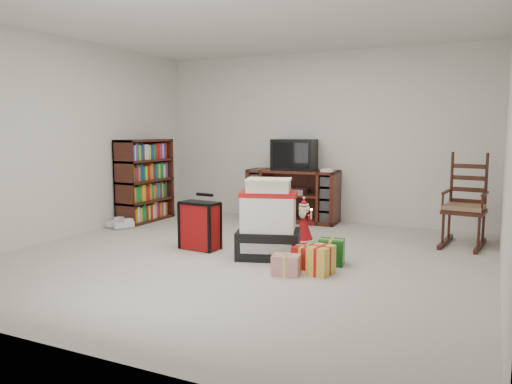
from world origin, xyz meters
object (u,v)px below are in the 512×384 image
tv_stand (293,196)px  sneaker_pair (120,225)px  santa_figurine (304,225)px  rocking_chair (464,213)px  gift_cluster (312,258)px  gift_pile (268,224)px  red_suitcase (200,225)px  bookshelf (145,182)px  crt_television (294,155)px  teddy_bear (286,238)px  mrs_claus_figurine (254,218)px

tv_stand → sneaker_pair: 2.53m
tv_stand → santa_figurine: 1.41m
rocking_chair → gift_cluster: (-1.27, -1.81, -0.27)m
gift_pile → red_suitcase: bearing=162.8°
bookshelf → santa_figurine: 2.68m
gift_cluster → crt_television: crt_television is taller
bookshelf → sneaker_pair: 0.83m
rocking_chair → gift_pile: size_ratio=1.38×
teddy_bear → sneaker_pair: (-2.62, 0.30, -0.12)m
sneaker_pair → red_suitcase: bearing=-3.6°
tv_stand → crt_television: crt_television is taller
santa_figurine → sneaker_pair: (-2.60, -0.31, -0.16)m
rocking_chair → santa_figurine: (-1.77, -0.68, -0.18)m
sneaker_pair → gift_cluster: gift_cluster is taller
bookshelf → tv_stand: bearing=24.9°
bookshelf → mrs_claus_figurine: size_ratio=1.85×
bookshelf → teddy_bear: 2.84m
red_suitcase → santa_figurine: size_ratio=1.18×
tv_stand → gift_cluster: bearing=-67.5°
gift_pile → red_suitcase: size_ratio=1.29×
bookshelf → rocking_chair: bookshelf is taller
gift_pile → rocking_chair: bearing=22.0°
bookshelf → gift_pile: (2.55, -1.18, -0.22)m
mrs_claus_figurine → rocking_chair: bearing=16.8°
mrs_claus_figurine → gift_cluster: mrs_claus_figurine is taller
bookshelf → red_suitcase: bookshelf is taller
tv_stand → santa_figurine: (0.63, -1.25, -0.18)m
sneaker_pair → bookshelf: bearing=108.5°
gift_pile → mrs_claus_figurine: gift_pile is taller
red_suitcase → mrs_claus_figurine: (0.30, 0.82, -0.03)m
gift_pile → crt_television: bearing=86.4°
tv_stand → red_suitcase: size_ratio=2.12×
tv_stand → teddy_bear: (0.65, -1.86, -0.21)m
teddy_bear → mrs_claus_figurine: size_ratio=0.59×
gift_pile → sneaker_pair: (-2.51, 0.55, -0.31)m
rocking_chair → gift_pile: 2.41m
rocking_chair → santa_figurine: rocking_chair is taller
bookshelf → rocking_chair: 4.43m
rocking_chair → mrs_claus_figurine: rocking_chair is taller
red_suitcase → gift_cluster: 1.47m
red_suitcase → gift_cluster: red_suitcase is taller
tv_stand → bookshelf: bookshelf is taller
tv_stand → mrs_claus_figurine: size_ratio=2.08×
rocking_chair → mrs_claus_figurine: 2.53m
gift_pile → gift_cluster: 0.69m
bookshelf → rocking_chair: (4.41, 0.36, -0.20)m
tv_stand → crt_television: 0.61m
red_suitcase → teddy_bear: bearing=20.1°
bookshelf → teddy_bear: size_ratio=3.12×
sneaker_pair → gift_cluster: (3.10, -0.82, 0.07)m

